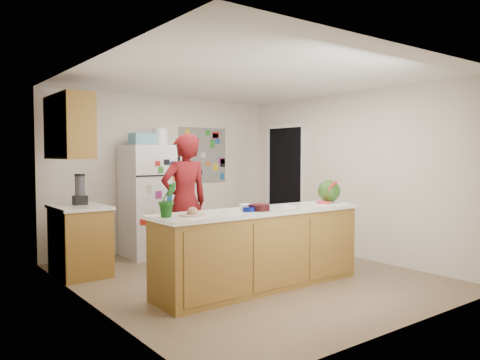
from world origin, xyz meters
TOP-DOWN VIEW (x-y plane):
  - floor at (0.00, 0.00)m, footprint 4.00×4.50m
  - wall_back at (0.00, 2.26)m, footprint 4.00×0.02m
  - wall_left at (-2.01, 0.00)m, footprint 0.02×4.50m
  - wall_right at (2.01, 0.00)m, footprint 0.02×4.50m
  - ceiling at (0.00, 0.00)m, footprint 4.00×4.50m
  - doorway at (1.99, 1.45)m, footprint 0.03×0.85m
  - peninsula_base at (-0.20, -0.50)m, footprint 2.60×0.62m
  - peninsula_top at (-0.20, -0.50)m, footprint 2.68×0.70m
  - side_counter_base at (-1.69, 1.35)m, footprint 0.60×0.80m
  - side_counter_top at (-1.69, 1.35)m, footprint 0.64×0.84m
  - upper_cabinets at (-1.82, 1.30)m, footprint 0.35×1.00m
  - refrigerator at (-0.45, 1.88)m, footprint 0.75×0.70m
  - fridge_top_bin at (-0.55, 1.88)m, footprint 0.35×0.28m
  - photo_collage at (0.75, 2.24)m, footprint 0.95×0.01m
  - person at (-0.47, 0.78)m, footprint 0.70×0.48m
  - blender_appliance at (-1.64, 1.47)m, footprint 0.12×0.12m
  - cutting_board at (0.92, -0.50)m, footprint 0.51×0.42m
  - watermelon at (0.98, -0.48)m, footprint 0.29×0.29m
  - watermelon_slice at (0.81, -0.55)m, footprint 0.19×0.19m
  - cherry_bowl at (-0.29, -0.58)m, footprint 0.32×0.32m
  - white_bowl at (-0.32, -0.41)m, footprint 0.21×0.21m
  - cobalt_bowl at (-0.43, -0.57)m, footprint 0.16×0.16m
  - plate at (-1.12, -0.50)m, footprint 0.31×0.31m
  - paper_towel at (0.23, -0.50)m, footprint 0.20×0.19m
  - keys at (0.93, -0.64)m, footprint 0.11×0.07m
  - potted_plant at (-1.38, -0.45)m, footprint 0.20×0.16m

SIDE VIEW (x-z plane):
  - floor at x=0.00m, z-range -0.02..0.00m
  - side_counter_base at x=-1.69m, z-range 0.00..0.86m
  - peninsula_base at x=-0.20m, z-range 0.00..0.88m
  - refrigerator at x=-0.45m, z-range 0.00..1.70m
  - side_counter_top at x=-1.69m, z-range 0.86..0.90m
  - peninsula_top at x=-0.20m, z-range 0.88..0.92m
  - person at x=-0.47m, z-range 0.00..1.84m
  - cutting_board at x=0.92m, z-range 0.92..0.93m
  - keys at x=0.93m, z-range 0.92..0.93m
  - plate at x=-1.12m, z-range 0.92..0.94m
  - paper_towel at x=0.23m, z-range 0.92..0.94m
  - watermelon_slice at x=0.81m, z-range 0.93..0.95m
  - cobalt_bowl at x=-0.43m, z-range 0.92..0.97m
  - white_bowl at x=-0.32m, z-range 0.92..0.98m
  - cherry_bowl at x=-0.29m, z-range 0.92..0.99m
  - doorway at x=1.99m, z-range 0.00..2.04m
  - watermelon at x=0.98m, z-range 0.93..1.22m
  - blender_appliance at x=-1.64m, z-range 0.90..1.28m
  - potted_plant at x=-1.38m, z-range 0.92..1.28m
  - wall_back at x=0.00m, z-range 0.00..2.50m
  - wall_left at x=-2.01m, z-range 0.00..2.50m
  - wall_right at x=2.01m, z-range 0.00..2.50m
  - photo_collage at x=0.75m, z-range 1.08..2.02m
  - fridge_top_bin at x=-0.55m, z-range 1.70..1.88m
  - upper_cabinets at x=-1.82m, z-range 1.50..2.30m
  - ceiling at x=0.00m, z-range 2.50..2.52m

